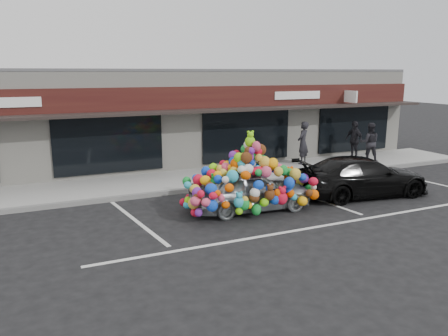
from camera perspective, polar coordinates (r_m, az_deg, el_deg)
name	(u,v)px	position (r m, az deg, el deg)	size (l,w,h in m)	color
ground	(240,209)	(13.66, 2.08, -5.41)	(90.00, 90.00, 0.00)	black
shop_building	(162,116)	(21.01, -8.12, 6.79)	(24.00, 7.20, 4.31)	beige
sidewalk	(195,179)	(17.18, -3.79, -1.43)	(26.00, 3.00, 0.15)	#9C9B96
kerb	(210,188)	(15.82, -1.90, -2.62)	(26.00, 0.18, 0.16)	slate
parking_stripe_left	(136,221)	(12.83, -11.36, -6.82)	(0.12, 4.40, 0.01)	silver
parking_stripe_mid	(311,197)	(15.20, 11.29, -3.76)	(0.12, 4.40, 0.01)	silver
parking_stripe_right	(426,181)	(18.78, 24.89, -1.60)	(0.12, 4.40, 0.01)	silver
lane_line	(339,223)	(12.85, 14.80, -6.97)	(14.00, 0.12, 0.01)	silver
toy_car	(250,185)	(13.38, 3.40, -2.23)	(2.77, 4.15, 2.35)	#A6A9B1
black_sedan	(362,176)	(15.71, 17.64, -1.06)	(4.66, 1.89, 1.35)	black
pedestrian_a	(303,143)	(19.74, 10.27, 3.25)	(0.69, 0.45, 1.90)	black
pedestrian_b	(369,142)	(20.93, 18.46, 3.19)	(0.88, 0.68, 1.80)	black
pedestrian_c	(354,140)	(21.52, 16.61, 3.53)	(0.44, 1.05, 1.79)	#252228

